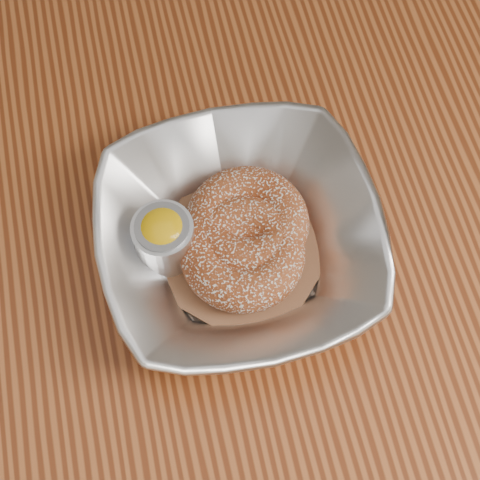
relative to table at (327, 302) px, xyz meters
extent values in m
plane|color=#565659|center=(0.00, 0.00, -0.65)|extent=(4.00, 4.00, 0.00)
cube|color=brown|center=(0.00, 0.00, 0.08)|extent=(1.20, 0.80, 0.04)
imported|color=silver|center=(-0.08, 0.03, 0.13)|extent=(0.24, 0.24, 0.06)
cube|color=brown|center=(-0.08, 0.03, 0.11)|extent=(0.21, 0.21, 0.00)
torus|color=brown|center=(-0.07, 0.04, 0.13)|extent=(0.14, 0.14, 0.04)
torus|color=brown|center=(-0.08, 0.01, 0.12)|extent=(0.12, 0.12, 0.03)
torus|color=brown|center=(-0.08, 0.02, 0.13)|extent=(0.12, 0.12, 0.04)
cylinder|color=silver|center=(-0.15, 0.04, 0.13)|extent=(0.05, 0.05, 0.05)
cylinder|color=gray|center=(-0.15, 0.04, 0.13)|extent=(0.05, 0.05, 0.04)
ellipsoid|color=#F4B607|center=(-0.15, 0.04, 0.15)|extent=(0.04, 0.04, 0.03)
camera|label=1|loc=(-0.14, -0.23, 0.70)|focal=55.00mm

